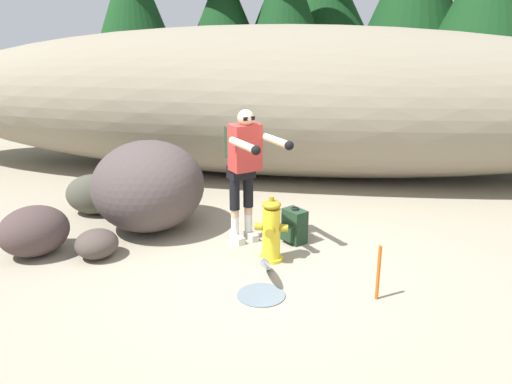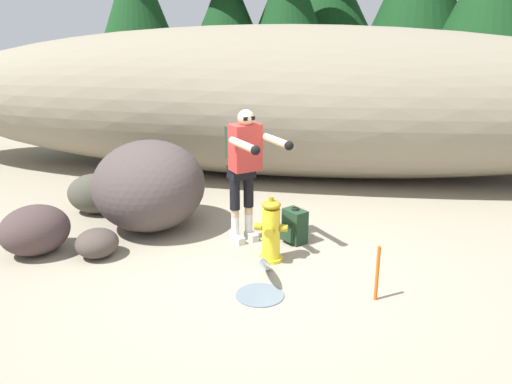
# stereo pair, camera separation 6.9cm
# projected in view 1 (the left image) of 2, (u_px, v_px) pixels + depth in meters

# --- Properties ---
(ground_plane) EXTENTS (56.00, 56.00, 0.04)m
(ground_plane) POSITION_uv_depth(u_px,v_px,m) (258.00, 265.00, 6.32)
(ground_plane) COLOR gray
(dirt_embankment) EXTENTS (14.17, 3.20, 2.65)m
(dirt_embankment) POSITION_uv_depth(u_px,v_px,m) (289.00, 101.00, 9.53)
(dirt_embankment) COLOR gray
(dirt_embankment) RESTS_ON ground_plane
(fire_hydrant) EXTENTS (0.39, 0.34, 0.80)m
(fire_hydrant) POSITION_uv_depth(u_px,v_px,m) (271.00, 231.00, 6.28)
(fire_hydrant) COLOR yellow
(fire_hydrant) RESTS_ON ground_plane
(hydrant_water_jet) EXTENTS (0.51, 0.99, 0.55)m
(hydrant_water_jet) POSITION_uv_depth(u_px,v_px,m) (265.00, 272.00, 5.79)
(hydrant_water_jet) COLOR silver
(hydrant_water_jet) RESTS_ON ground_plane
(utility_worker) EXTENTS (0.91, 1.00, 1.73)m
(utility_worker) POSITION_uv_depth(u_px,v_px,m) (245.00, 160.00, 6.58)
(utility_worker) COLOR beige
(utility_worker) RESTS_ON ground_plane
(spare_backpack) EXTENTS (0.36, 0.36, 0.47)m
(spare_backpack) POSITION_uv_depth(u_px,v_px,m) (294.00, 226.00, 6.85)
(spare_backpack) COLOR #1E3823
(spare_backpack) RESTS_ON ground_plane
(boulder_large) EXTENTS (1.73, 1.79, 1.22)m
(boulder_large) POSITION_uv_depth(u_px,v_px,m) (148.00, 186.00, 7.17)
(boulder_large) COLOR #483D3C
(boulder_large) RESTS_ON ground_plane
(boulder_mid) EXTENTS (1.10, 1.12, 0.61)m
(boulder_mid) POSITION_uv_depth(u_px,v_px,m) (34.00, 231.00, 6.47)
(boulder_mid) COLOR #443533
(boulder_mid) RESTS_ON ground_plane
(boulder_small) EXTENTS (0.90, 0.71, 0.59)m
(boulder_small) POSITION_uv_depth(u_px,v_px,m) (95.00, 194.00, 7.82)
(boulder_small) COLOR #444337
(boulder_small) RESTS_ON ground_plane
(boulder_outlier) EXTENTS (0.70, 0.71, 0.35)m
(boulder_outlier) POSITION_uv_depth(u_px,v_px,m) (97.00, 244.00, 6.43)
(boulder_outlier) COLOR #463C36
(boulder_outlier) RESTS_ON ground_plane
(pine_tree_left) EXTENTS (2.51, 2.51, 5.97)m
(pine_tree_left) POSITION_uv_depth(u_px,v_px,m) (223.00, 0.00, 13.03)
(pine_tree_left) COLOR #47331E
(pine_tree_left) RESTS_ON ground_plane
(survey_stake) EXTENTS (0.04, 0.04, 0.60)m
(survey_stake) POSITION_uv_depth(u_px,v_px,m) (378.00, 273.00, 5.43)
(survey_stake) COLOR #E55914
(survey_stake) RESTS_ON ground_plane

